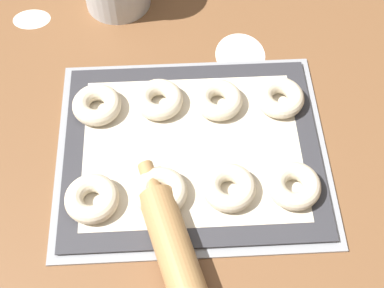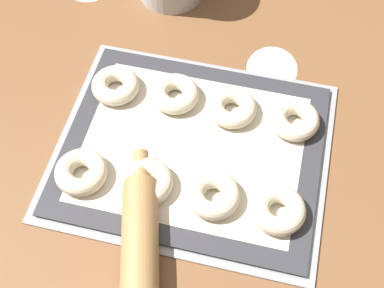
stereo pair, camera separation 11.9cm
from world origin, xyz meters
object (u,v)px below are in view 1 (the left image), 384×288
object	(u,v)px
bagel_front_far_left	(92,199)
bagel_back_mid_left	(159,100)
bagel_front_mid_left	(160,192)
bagel_back_far_left	(97,105)
bagel_back_far_right	(280,98)
bagel_front_mid_right	(229,188)
bagel_front_far_right	(294,186)
bagel_back_mid_right	(218,100)
baking_tray	(192,151)

from	to	relation	value
bagel_front_far_left	bagel_back_mid_left	world-z (taller)	same
bagel_back_mid_left	bagel_front_mid_left	bearing A→B (deg)	-90.13
bagel_back_far_left	bagel_front_mid_left	bearing A→B (deg)	-58.44
bagel_back_far_right	bagel_back_far_left	bearing A→B (deg)	179.92
bagel_back_far_left	bagel_front_mid_right	bearing A→B (deg)	-38.78
bagel_front_mid_left	bagel_front_far_right	xyz separation A→B (m)	(0.19, 0.00, 0.00)
bagel_front_mid_left	bagel_back_mid_right	distance (m)	0.18
bagel_front_mid_right	baking_tray	bearing A→B (deg)	122.72
bagel_front_mid_left	bagel_back_mid_left	xyz separation A→B (m)	(0.00, 0.16, 0.00)
baking_tray	bagel_back_mid_right	xyz separation A→B (m)	(0.04, 0.08, 0.02)
bagel_front_mid_right	bagel_back_mid_left	distance (m)	0.19
bagel_front_mid_right	bagel_back_far_left	distance (m)	0.24
bagel_front_far_left	bagel_front_far_right	size ratio (longest dim) A/B	1.00
bagel_front_mid_left	bagel_front_mid_right	size ratio (longest dim) A/B	1.00
bagel_front_far_left	bagel_front_mid_right	xyz separation A→B (m)	(0.19, 0.01, 0.00)
bagel_front_far_right	bagel_back_mid_right	distance (m)	0.18
bagel_front_mid_left	bagel_back_far_left	distance (m)	0.18
bagel_front_mid_left	baking_tray	bearing A→B (deg)	58.00
bagel_front_far_left	bagel_back_far_right	size ratio (longest dim) A/B	1.00
bagel_back_mid_right	bagel_front_far_left	bearing A→B (deg)	-139.23
bagel_back_mid_left	bagel_back_far_right	bearing A→B (deg)	-1.75
baking_tray	bagel_front_mid_left	bearing A→B (deg)	-122.00
baking_tray	bagel_back_mid_left	bearing A→B (deg)	119.38
bagel_front_mid_left	bagel_front_mid_right	bearing A→B (deg)	1.02
bagel_front_mid_left	bagel_back_mid_right	xyz separation A→B (m)	(0.09, 0.16, 0.00)
bagel_back_mid_right	bagel_back_far_right	xyz separation A→B (m)	(0.10, -0.00, 0.00)
bagel_front_far_left	bagel_back_mid_left	distance (m)	0.19
bagel_front_far_right	bagel_back_far_left	size ratio (longest dim) A/B	1.00
bagel_front_far_left	baking_tray	bearing A→B (deg)	30.08
baking_tray	bagel_back_mid_left	world-z (taller)	bagel_back_mid_left
bagel_front_mid_left	bagel_front_mid_right	xyz separation A→B (m)	(0.10, 0.00, 0.00)
bagel_front_far_left	bagel_back_mid_left	size ratio (longest dim) A/B	1.00
bagel_front_mid_right	bagel_back_mid_right	xyz separation A→B (m)	(-0.00, 0.15, 0.00)
bagel_front_far_left	bagel_back_far_right	bearing A→B (deg)	29.59
baking_tray	bagel_front_mid_left	world-z (taller)	bagel_front_mid_left
bagel_back_far_left	bagel_back_mid_left	distance (m)	0.10
bagel_back_mid_right	bagel_back_far_right	bearing A→B (deg)	-0.29
bagel_front_far_right	bagel_back_mid_right	xyz separation A→B (m)	(-0.09, 0.16, 0.00)
bagel_front_mid_left	bagel_front_far_right	bearing A→B (deg)	0.00
baking_tray	bagel_front_far_right	xyz separation A→B (m)	(0.14, -0.08, 0.02)
bagel_front_far_left	bagel_front_far_right	bearing A→B (deg)	1.25
bagel_front_mid_left	bagel_back_far_right	distance (m)	0.24
bagel_front_mid_left	bagel_front_far_left	bearing A→B (deg)	-176.30
bagel_front_mid_left	bagel_back_mid_right	size ratio (longest dim) A/B	1.00
bagel_back_far_right	baking_tray	bearing A→B (deg)	-150.91
baking_tray	bagel_front_mid_right	world-z (taller)	bagel_front_mid_right
bagel_back_mid_left	bagel_front_far_right	bearing A→B (deg)	-40.71
bagel_front_mid_right	bagel_back_far_left	xyz separation A→B (m)	(-0.19, 0.15, 0.00)
bagel_back_mid_right	bagel_back_far_right	distance (m)	0.10
bagel_front_far_left	bagel_front_mid_left	xyz separation A→B (m)	(0.09, 0.01, 0.00)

